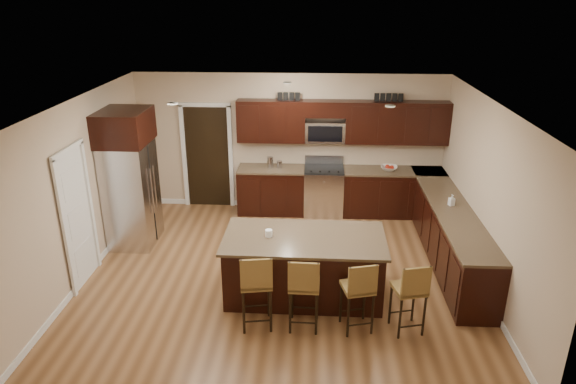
# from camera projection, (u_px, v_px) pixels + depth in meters

# --- Properties ---
(floor) EXTENTS (6.00, 6.00, 0.00)m
(floor) POSITION_uv_depth(u_px,v_px,m) (281.00, 274.00, 8.02)
(floor) COLOR brown
(floor) RESTS_ON ground
(ceiling) EXTENTS (6.00, 6.00, 0.00)m
(ceiling) POSITION_uv_depth(u_px,v_px,m) (280.00, 103.00, 7.03)
(ceiling) COLOR silver
(ceiling) RESTS_ON wall_back
(wall_back) EXTENTS (6.00, 0.00, 6.00)m
(wall_back) POSITION_uv_depth(u_px,v_px,m) (290.00, 143.00, 10.08)
(wall_back) COLOR #C4AB8D
(wall_back) RESTS_ON floor
(wall_left) EXTENTS (0.00, 5.50, 5.50)m
(wall_left) POSITION_uv_depth(u_px,v_px,m) (81.00, 191.00, 7.68)
(wall_left) COLOR #C4AB8D
(wall_left) RESTS_ON floor
(wall_right) EXTENTS (0.00, 5.50, 5.50)m
(wall_right) POSITION_uv_depth(u_px,v_px,m) (488.00, 199.00, 7.38)
(wall_right) COLOR #C4AB8D
(wall_right) RESTS_ON floor
(base_cabinets) EXTENTS (4.02, 3.96, 0.92)m
(base_cabinets) POSITION_uv_depth(u_px,v_px,m) (393.00, 213.00, 9.10)
(base_cabinets) COLOR black
(base_cabinets) RESTS_ON floor
(upper_cabinets) EXTENTS (4.00, 0.33, 0.80)m
(upper_cabinets) POSITION_uv_depth(u_px,v_px,m) (345.00, 121.00, 9.70)
(upper_cabinets) COLOR black
(upper_cabinets) RESTS_ON wall_back
(range) EXTENTS (0.76, 0.64, 1.11)m
(range) POSITION_uv_depth(u_px,v_px,m) (324.00, 190.00, 10.09)
(range) COLOR silver
(range) RESTS_ON floor
(microwave) EXTENTS (0.76, 0.31, 0.40)m
(microwave) POSITION_uv_depth(u_px,v_px,m) (325.00, 132.00, 9.82)
(microwave) COLOR silver
(microwave) RESTS_ON upper_cabinets
(doorway) EXTENTS (0.85, 0.03, 2.06)m
(doorway) POSITION_uv_depth(u_px,v_px,m) (208.00, 157.00, 10.27)
(doorway) COLOR black
(doorway) RESTS_ON floor
(pantry_door) EXTENTS (0.03, 0.80, 2.04)m
(pantry_door) POSITION_uv_depth(u_px,v_px,m) (77.00, 219.00, 7.52)
(pantry_door) COLOR white
(pantry_door) RESTS_ON floor
(letter_decor) EXTENTS (2.20, 0.03, 0.15)m
(letter_decor) POSITION_uv_depth(u_px,v_px,m) (338.00, 97.00, 9.54)
(letter_decor) COLOR black
(letter_decor) RESTS_ON upper_cabinets
(island) EXTENTS (2.29, 1.22, 0.92)m
(island) POSITION_uv_depth(u_px,v_px,m) (304.00, 268.00, 7.37)
(island) COLOR black
(island) RESTS_ON floor
(stool_left) EXTENTS (0.46, 0.46, 1.08)m
(stool_left) POSITION_uv_depth(u_px,v_px,m) (256.00, 283.00, 6.52)
(stool_left) COLOR olive
(stool_left) RESTS_ON floor
(stool_mid) EXTENTS (0.40, 0.40, 1.05)m
(stool_mid) POSITION_uv_depth(u_px,v_px,m) (304.00, 286.00, 6.50)
(stool_mid) COLOR olive
(stool_mid) RESTS_ON floor
(stool_right) EXTENTS (0.46, 0.46, 1.01)m
(stool_right) POSITION_uv_depth(u_px,v_px,m) (359.00, 289.00, 6.48)
(stool_right) COLOR olive
(stool_right) RESTS_ON floor
(refrigerator) EXTENTS (0.79, 0.96, 2.35)m
(refrigerator) POSITION_uv_depth(u_px,v_px,m) (130.00, 177.00, 8.64)
(refrigerator) COLOR silver
(refrigerator) RESTS_ON floor
(floor_mat) EXTENTS (1.04, 0.77, 0.01)m
(floor_mat) POSITION_uv_depth(u_px,v_px,m) (278.00, 237.00, 9.23)
(floor_mat) COLOR brown
(floor_mat) RESTS_ON floor
(fruit_bowl) EXTENTS (0.35, 0.35, 0.08)m
(fruit_bowl) POSITION_uv_depth(u_px,v_px,m) (389.00, 168.00, 9.85)
(fruit_bowl) COLOR silver
(fruit_bowl) RESTS_ON base_cabinets
(soap_bottle) EXTENTS (0.10, 0.10, 0.18)m
(soap_bottle) POSITION_uv_depth(u_px,v_px,m) (452.00, 200.00, 8.22)
(soap_bottle) COLOR #B2B2B2
(soap_bottle) RESTS_ON base_cabinets
(canister_tall) EXTENTS (0.12, 0.12, 0.22)m
(canister_tall) POSITION_uv_depth(u_px,v_px,m) (270.00, 162.00, 9.94)
(canister_tall) COLOR silver
(canister_tall) RESTS_ON base_cabinets
(canister_short) EXTENTS (0.11, 0.11, 0.15)m
(canister_short) POSITION_uv_depth(u_px,v_px,m) (279.00, 164.00, 9.94)
(canister_short) COLOR silver
(canister_short) RESTS_ON base_cabinets
(island_jar) EXTENTS (0.10, 0.10, 0.10)m
(island_jar) POSITION_uv_depth(u_px,v_px,m) (269.00, 233.00, 7.19)
(island_jar) COLOR white
(island_jar) RESTS_ON island
(stool_extra) EXTENTS (0.46, 0.46, 1.01)m
(stool_extra) POSITION_uv_depth(u_px,v_px,m) (411.00, 290.00, 6.45)
(stool_extra) COLOR olive
(stool_extra) RESTS_ON floor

